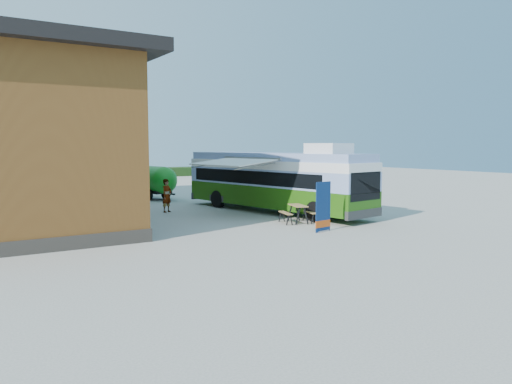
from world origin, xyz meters
TOP-DOWN VIEW (x-y plane):
  - ground at (0.00, 0.00)m, footprint 100.00×100.00m
  - barn at (-10.50, 10.00)m, footprint 9.60×21.20m
  - hedge at (8.00, 38.00)m, footprint 40.00×3.00m
  - bus at (2.23, 4.51)m, footprint 4.55×12.35m
  - awning at (-0.29, 4.39)m, footprint 3.31×4.64m
  - banner at (0.39, -1.76)m, footprint 0.91×0.28m
  - picnic_table at (0.94, 0.72)m, footprint 1.80×1.69m
  - person_a at (-2.79, 7.54)m, footprint 0.78×0.68m
  - person_b at (-4.77, 12.39)m, footprint 1.05×1.03m
  - slurry_tanker at (-1.21, 14.97)m, footprint 2.65×5.95m

SIDE VIEW (x-z plane):
  - ground at x=0.00m, z-range 0.00..0.00m
  - hedge at x=8.00m, z-range 0.00..1.00m
  - picnic_table at x=0.94m, z-range 0.21..1.05m
  - person_b at x=-4.77m, z-range 0.00..1.70m
  - banner at x=0.39m, z-range -0.19..1.91m
  - person_a at x=-2.79m, z-range 0.00..1.80m
  - slurry_tanker at x=-1.21m, z-range 0.17..2.41m
  - bus at x=2.23m, z-range -0.08..3.63m
  - awning at x=-0.29m, z-range 2.44..2.97m
  - barn at x=-10.50m, z-range -0.16..7.34m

